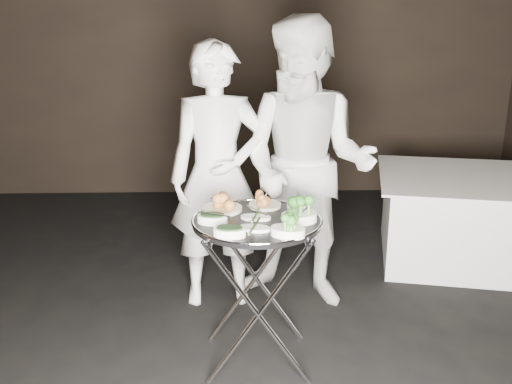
{
  "coord_description": "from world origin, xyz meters",
  "views": [
    {
      "loc": [
        0.09,
        -2.55,
        1.86
      ],
      "look_at": [
        0.18,
        0.4,
        0.95
      ],
      "focal_mm": 40.0,
      "sensor_mm": 36.0,
      "label": 1
    }
  ],
  "objects_px": {
    "dining_table": "(455,218)",
    "tray_stand": "(257,285)",
    "waiter_left": "(218,177)",
    "waiter_right": "(307,166)",
    "serving_tray": "(257,221)"
  },
  "relations": [
    {
      "from": "dining_table",
      "to": "tray_stand",
      "type": "bearing_deg",
      "value": -139.37
    },
    {
      "from": "tray_stand",
      "to": "waiter_left",
      "type": "relative_size",
      "value": 0.48
    },
    {
      "from": "waiter_right",
      "to": "tray_stand",
      "type": "bearing_deg",
      "value": -92.43
    },
    {
      "from": "waiter_left",
      "to": "dining_table",
      "type": "height_order",
      "value": "waiter_left"
    },
    {
      "from": "serving_tray",
      "to": "waiter_right",
      "type": "distance_m",
      "value": 0.82
    },
    {
      "from": "serving_tray",
      "to": "waiter_left",
      "type": "relative_size",
      "value": 0.4
    },
    {
      "from": "serving_tray",
      "to": "dining_table",
      "type": "distance_m",
      "value": 2.17
    },
    {
      "from": "tray_stand",
      "to": "waiter_left",
      "type": "bearing_deg",
      "value": 106.63
    },
    {
      "from": "tray_stand",
      "to": "waiter_right",
      "type": "height_order",
      "value": "waiter_right"
    },
    {
      "from": "serving_tray",
      "to": "dining_table",
      "type": "relative_size",
      "value": 0.57
    },
    {
      "from": "waiter_right",
      "to": "dining_table",
      "type": "height_order",
      "value": "waiter_right"
    },
    {
      "from": "serving_tray",
      "to": "waiter_left",
      "type": "distance_m",
      "value": 0.79
    },
    {
      "from": "serving_tray",
      "to": "waiter_right",
      "type": "xyz_separation_m",
      "value": [
        0.34,
        0.74,
        0.1
      ]
    },
    {
      "from": "serving_tray",
      "to": "waiter_left",
      "type": "height_order",
      "value": "waiter_left"
    },
    {
      "from": "serving_tray",
      "to": "waiter_left",
      "type": "xyz_separation_m",
      "value": [
        -0.23,
        0.76,
        0.03
      ]
    }
  ]
}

